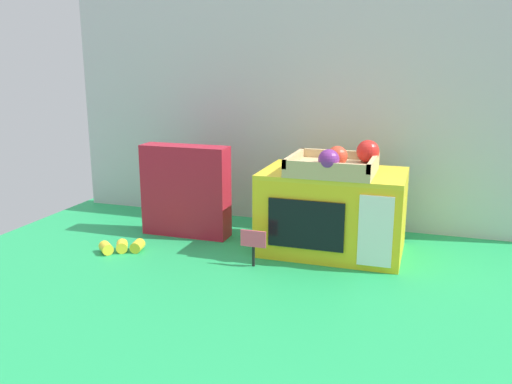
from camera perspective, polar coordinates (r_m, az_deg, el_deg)
name	(u,v)px	position (r m, az deg, el deg)	size (l,w,h in m)	color
ground_plane	(273,248)	(1.59, 1.82, -5.91)	(1.70, 1.70, 0.00)	#219E54
display_back_panel	(299,110)	(1.79, 4.61, 8.63)	(1.61, 0.03, 0.75)	#B7BABF
toy_microwave	(333,211)	(1.55, 8.10, -2.05)	(0.40, 0.26, 0.23)	yellow
food_groups_crate	(337,163)	(1.49, 8.59, 3.00)	(0.23, 0.22, 0.09)	tan
cookie_set_box	(186,191)	(1.69, -7.45, 0.11)	(0.27, 0.08, 0.28)	#B2192D
price_sign	(253,243)	(1.43, -0.29, -5.37)	(0.07, 0.01, 0.10)	black
loose_toy_banana	(122,247)	(1.60, -14.00, -5.63)	(0.12, 0.10, 0.03)	yellow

